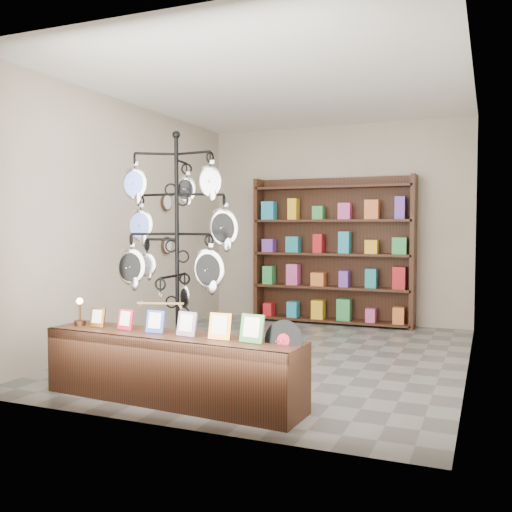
{
  "coord_description": "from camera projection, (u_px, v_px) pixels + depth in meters",
  "views": [
    {
      "loc": [
        2.19,
        -6.05,
        1.47
      ],
      "look_at": [
        0.11,
        -1.0,
        1.18
      ],
      "focal_mm": 40.0,
      "sensor_mm": 36.0,
      "label": 1
    }
  ],
  "objects": [
    {
      "name": "ground",
      "position": [
        280.0,
        355.0,
        6.49
      ],
      "size": [
        5.0,
        5.0,
        0.0
      ],
      "primitive_type": "plane",
      "color": "slate",
      "rests_on": "ground"
    },
    {
      "name": "room_envelope",
      "position": [
        281.0,
        192.0,
        6.4
      ],
      "size": [
        5.0,
        5.0,
        5.0
      ],
      "color": "#BAAB95",
      "rests_on": "ground"
    },
    {
      "name": "display_tree",
      "position": [
        177.0,
        234.0,
        5.61
      ],
      "size": [
        1.24,
        1.19,
        2.4
      ],
      "rotation": [
        0.0,
        0.0,
        0.21
      ],
      "color": "black",
      "rests_on": "ground"
    },
    {
      "name": "front_shelf",
      "position": [
        171.0,
        368.0,
        4.75
      ],
      "size": [
        2.34,
        0.64,
        0.82
      ],
      "rotation": [
        0.0,
        0.0,
        -0.07
      ],
      "color": "black",
      "rests_on": "ground"
    },
    {
      "name": "back_shelving",
      "position": [
        333.0,
        255.0,
        8.56
      ],
      "size": [
        2.42,
        0.36,
        2.2
      ],
      "color": "black",
      "rests_on": "ground"
    },
    {
      "name": "wall_clocks",
      "position": [
        167.0,
        224.0,
        7.9
      ],
      "size": [
        0.03,
        0.24,
        0.84
      ],
      "color": "black",
      "rests_on": "ground"
    }
  ]
}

